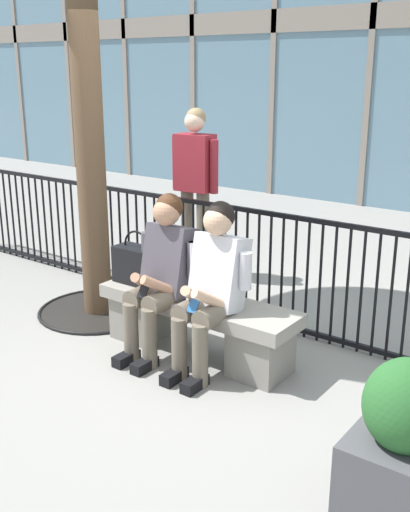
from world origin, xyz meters
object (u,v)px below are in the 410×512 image
(handbag_on_bench, at_px, (137,264))
(stone_bench, at_px, (197,320))
(seated_person_with_phone, at_px, (162,271))
(bystander_at_railing, at_px, (195,181))
(seated_person_companion, at_px, (212,283))
(planter, at_px, (403,452))

(handbag_on_bench, bearing_deg, stone_bench, 0.99)
(seated_person_with_phone, distance_m, bystander_at_railing, 1.84)
(stone_bench, relative_size, seated_person_companion, 1.32)
(seated_person_companion, xyz_separation_m, planter, (1.63, -0.75, -0.26))
(seated_person_with_phone, distance_m, seated_person_companion, 0.45)
(stone_bench, relative_size, handbag_on_bench, 3.76)
(seated_person_companion, xyz_separation_m, handbag_on_bench, (-0.81, 0.12, -0.05))
(seated_person_companion, distance_m, handbag_on_bench, 0.82)
(handbag_on_bench, bearing_deg, planter, -19.52)
(handbag_on_bench, distance_m, planter, 2.60)
(seated_person_companion, bearing_deg, stone_bench, 150.43)
(bystander_at_railing, relative_size, planter, 2.01)
(seated_person_with_phone, relative_size, bystander_at_railing, 0.71)
(seated_person_with_phone, bearing_deg, bystander_at_railing, 119.80)
(seated_person_with_phone, relative_size, handbag_on_bench, 2.85)
(seated_person_with_phone, height_order, seated_person_companion, same)
(planter, bearing_deg, seated_person_companion, 155.44)
(seated_person_with_phone, distance_m, planter, 2.23)
(seated_person_with_phone, relative_size, seated_person_companion, 1.00)
(handbag_on_bench, height_order, planter, handbag_on_bench)
(seated_person_with_phone, xyz_separation_m, handbag_on_bench, (-0.35, 0.12, -0.05))
(stone_bench, bearing_deg, bystander_at_railing, 127.99)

